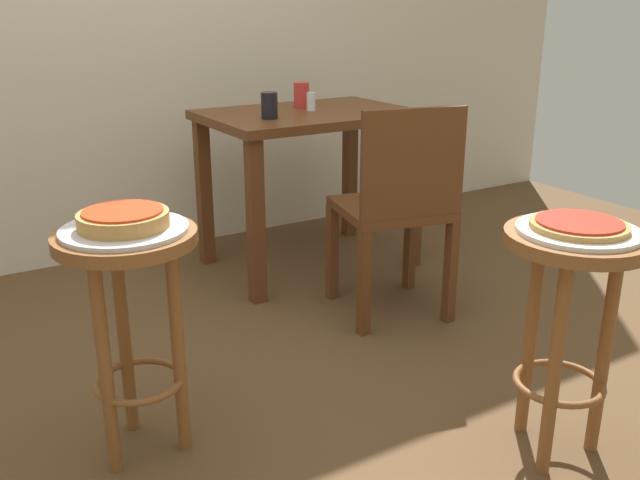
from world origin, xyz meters
The scene contains 12 objects.
ground_plane centered at (0.00, 0.00, 0.00)m, with size 6.00×6.00×0.00m, color brown.
stool_foreground centered at (0.66, -0.64, 0.48)m, with size 0.37×0.37×0.65m.
serving_plate_foreground centered at (0.66, -0.64, 0.65)m, with size 0.31×0.31×0.01m, color white.
pizza_foreground centered at (0.66, -0.64, 0.67)m, with size 0.24×0.24×0.02m.
stool_middle centered at (-0.32, -0.03, 0.48)m, with size 0.37×0.37×0.65m.
serving_plate_middle centered at (-0.32, -0.03, 0.65)m, with size 0.33×0.33×0.01m, color silver.
pizza_middle centered at (-0.32, -0.03, 0.68)m, with size 0.23×0.23×0.05m.
dining_table centered at (0.83, 1.00, 0.61)m, with size 0.93×0.65×0.73m.
cup_near_edge centered at (0.58, 0.90, 0.79)m, with size 0.07×0.07×0.11m, color black.
cup_far_edge centered at (0.86, 1.12, 0.79)m, with size 0.07×0.07×0.11m, color red.
condiment_shaker centered at (0.85, 1.00, 0.78)m, with size 0.04×0.04×0.08m, color white.
wooden_chair centered at (0.82, 0.31, 0.47)m, with size 0.48×0.48×0.85m.
Camera 1 is at (-0.77, -1.72, 1.21)m, focal length 39.07 mm.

